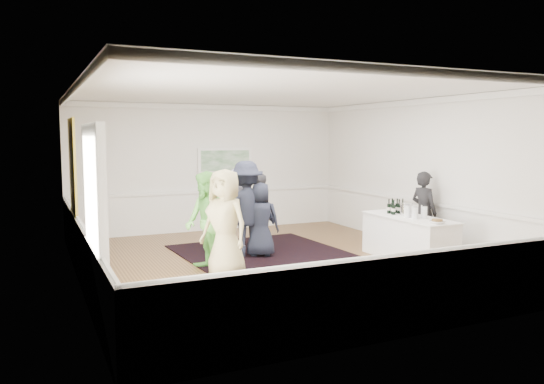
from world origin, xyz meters
name	(u,v)px	position (x,y,z in m)	size (l,w,h in m)	color
floor	(276,264)	(0.00, 0.00, 0.00)	(8.00, 8.00, 0.00)	brown
ceiling	(276,92)	(0.00, 0.00, 3.20)	(7.00, 8.00, 0.02)	white
wall_left	(76,187)	(-3.50, 0.00, 1.60)	(0.02, 8.00, 3.20)	white
wall_right	(425,174)	(3.50, 0.00, 1.60)	(0.02, 8.00, 3.20)	white
wall_back	(210,168)	(0.00, 4.00, 1.60)	(7.00, 0.02, 3.20)	white
wall_front	(420,204)	(0.00, -4.00, 1.60)	(7.00, 0.02, 3.20)	white
wainscoting	(276,238)	(0.00, 0.00, 0.50)	(7.00, 8.00, 1.00)	white
mirror	(73,170)	(-3.45, 1.30, 1.80)	(0.05, 1.25, 1.85)	gold
doorway	(94,214)	(-3.45, -1.90, 1.42)	(0.10, 1.78, 2.56)	white
landscape_painting	(225,161)	(0.40, 3.95, 1.78)	(1.44, 0.06, 0.66)	white
area_rug	(273,257)	(0.16, 0.45, 0.01)	(3.19, 4.18, 0.02)	black
serving_table	(409,238)	(2.48, -0.78, 0.43)	(0.80, 2.10, 0.85)	white
bartender	(424,212)	(3.20, -0.36, 0.84)	(0.61, 0.40, 1.68)	black
guest_tan	(225,225)	(-1.23, -0.61, 0.93)	(0.91, 0.59, 1.86)	tan
guest_green	(206,222)	(-1.36, -0.02, 0.89)	(0.87, 0.68, 1.79)	#65C24D
guest_lilac	(237,210)	(-0.26, 1.36, 0.87)	(1.02, 0.42, 1.74)	silver
guest_dark_a	(246,209)	(-0.26, 0.85, 0.96)	(1.24, 0.71, 1.91)	#1D2030
guest_dark_b	(259,210)	(0.38, 1.69, 0.79)	(0.58, 0.38, 1.58)	black
guest_navy	(261,220)	(-0.01, 0.69, 0.75)	(0.73, 0.47, 1.49)	#1D2030
wine_bottles	(395,206)	(2.50, -0.32, 1.01)	(0.38, 0.31, 0.31)	black
juice_pitchers	(415,212)	(2.46, -0.98, 0.97)	(0.36, 0.32, 0.24)	#84BD43
ice_bucket	(406,210)	(2.52, -0.64, 0.97)	(0.26, 0.26, 0.24)	silver
nut_bowl	(437,221)	(2.40, -1.64, 0.89)	(0.27, 0.27, 0.08)	white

